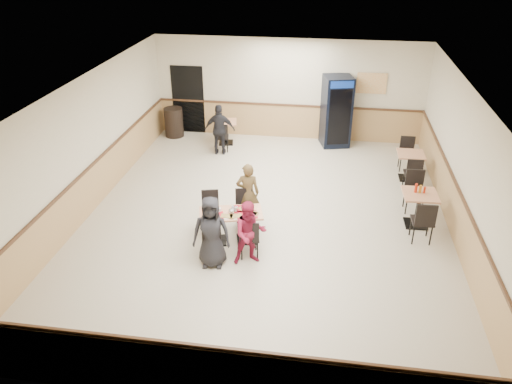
% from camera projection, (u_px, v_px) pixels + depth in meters
% --- Properties ---
extents(ground, '(10.00, 10.00, 0.00)m').
position_uv_depth(ground, '(266.00, 218.00, 11.17)').
color(ground, beige).
rests_on(ground, ground).
extents(room_shell, '(10.00, 10.00, 10.00)m').
position_uv_depth(room_shell, '(347.00, 154.00, 12.89)').
color(room_shell, silver).
rests_on(room_shell, ground).
extents(main_table, '(1.38, 0.93, 0.68)m').
position_uv_depth(main_table, '(231.00, 222.00, 10.17)').
color(main_table, black).
rests_on(main_table, ground).
extents(main_chairs, '(1.45, 1.72, 0.86)m').
position_uv_depth(main_chairs, '(229.00, 223.00, 10.18)').
color(main_chairs, black).
rests_on(main_chairs, ground).
extents(diner_woman_left, '(0.75, 0.53, 1.45)m').
position_uv_depth(diner_woman_left, '(211.00, 232.00, 9.33)').
color(diner_woman_left, black).
rests_on(diner_woman_left, ground).
extents(diner_woman_right, '(0.76, 0.68, 1.31)m').
position_uv_depth(diner_woman_right, '(250.00, 233.00, 9.42)').
color(diner_woman_right, maroon).
rests_on(diner_woman_right, ground).
extents(diner_man_opposite, '(0.55, 0.40, 1.38)m').
position_uv_depth(diner_man_opposite, '(248.00, 193.00, 10.77)').
color(diner_man_opposite, brown).
rests_on(diner_man_opposite, ground).
extents(lone_diner, '(0.89, 0.45, 1.45)m').
position_uv_depth(lone_diner, '(220.00, 130.00, 14.04)').
color(lone_diner, black).
rests_on(lone_diner, ground).
extents(tabletop_clutter, '(1.13, 0.76, 0.12)m').
position_uv_depth(tabletop_clutter, '(233.00, 213.00, 10.01)').
color(tabletop_clutter, '#AE0B1B').
rests_on(tabletop_clutter, main_table).
extents(side_table_near, '(0.74, 0.74, 0.77)m').
position_uv_depth(side_table_near, '(419.00, 204.00, 10.70)').
color(side_table_near, black).
rests_on(side_table_near, ground).
extents(side_table_near_chair_south, '(0.47, 0.47, 0.98)m').
position_uv_depth(side_table_near_chair_south, '(423.00, 220.00, 10.18)').
color(side_table_near_chair_south, black).
rests_on(side_table_near_chair_south, ground).
extents(side_table_near_chair_north, '(0.47, 0.47, 0.98)m').
position_uv_depth(side_table_near_chair_north, '(415.00, 192.00, 11.25)').
color(side_table_near_chair_north, black).
rests_on(side_table_near_chair_north, ground).
extents(side_table_far, '(0.67, 0.67, 0.71)m').
position_uv_depth(side_table_far, '(410.00, 162.00, 12.71)').
color(side_table_far, black).
rests_on(side_table_far, ground).
extents(side_table_far_chair_south, '(0.42, 0.42, 0.91)m').
position_uv_depth(side_table_far_chair_south, '(412.00, 172.00, 12.23)').
color(side_table_far_chair_south, black).
rests_on(side_table_far_chair_south, ground).
extents(side_table_far_chair_north, '(0.42, 0.42, 0.91)m').
position_uv_depth(side_table_far_chair_north, '(407.00, 154.00, 13.22)').
color(side_table_far_chair_north, black).
rests_on(side_table_far_chair_north, ground).
extents(condiment_caddy, '(0.23, 0.06, 0.20)m').
position_uv_depth(condiment_caddy, '(419.00, 189.00, 10.59)').
color(condiment_caddy, '#B5240C').
rests_on(condiment_caddy, side_table_near).
extents(back_table, '(0.75, 0.75, 0.69)m').
position_uv_depth(back_table, '(226.00, 129.00, 14.85)').
color(back_table, black).
rests_on(back_table, ground).
extents(back_table_chair_lone, '(0.47, 0.47, 0.88)m').
position_uv_depth(back_table_chair_lone, '(222.00, 136.00, 14.38)').
color(back_table_chair_lone, black).
rests_on(back_table_chair_lone, ground).
extents(pepsi_cooler, '(0.95, 0.95, 2.06)m').
position_uv_depth(pepsi_cooler, '(336.00, 111.00, 14.50)').
color(pepsi_cooler, black).
rests_on(pepsi_cooler, ground).
extents(trash_bin, '(0.57, 0.57, 0.90)m').
position_uv_depth(trash_bin, '(174.00, 122.00, 15.39)').
color(trash_bin, black).
rests_on(trash_bin, ground).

